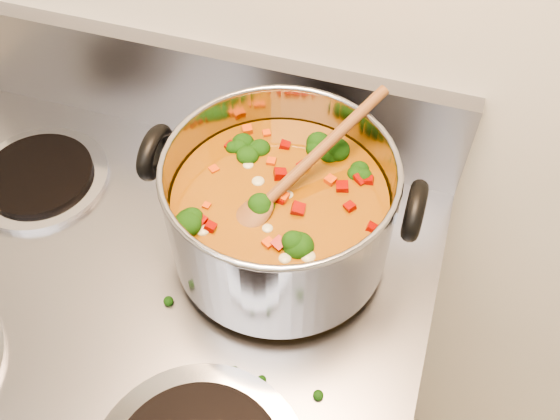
% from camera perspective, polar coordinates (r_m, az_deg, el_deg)
% --- Properties ---
extents(stockpot, '(0.34, 0.28, 0.17)m').
position_cam_1_polar(stockpot, '(0.77, 0.04, -0.10)').
color(stockpot, '#9B9BA3').
rests_on(stockpot, electric_range).
extents(wooden_spoon, '(0.15, 0.23, 0.09)m').
position_cam_1_polar(wooden_spoon, '(0.74, 0.63, 2.52)').
color(wooden_spoon, brown).
rests_on(wooden_spoon, stockpot).
extents(cooktop_crumbs, '(0.31, 0.41, 0.01)m').
position_cam_1_polar(cooktop_crumbs, '(0.79, -0.60, -9.25)').
color(cooktop_crumbs, black).
rests_on(cooktop_crumbs, electric_range).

